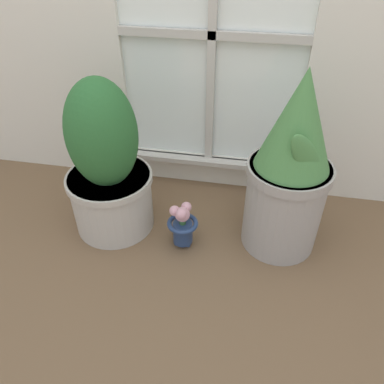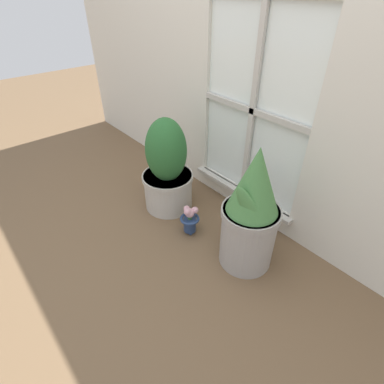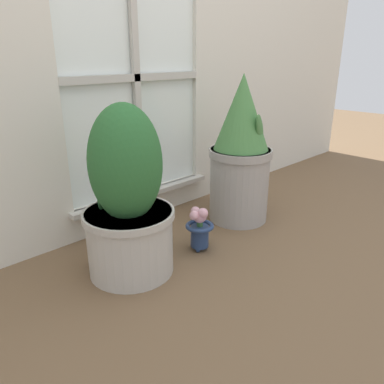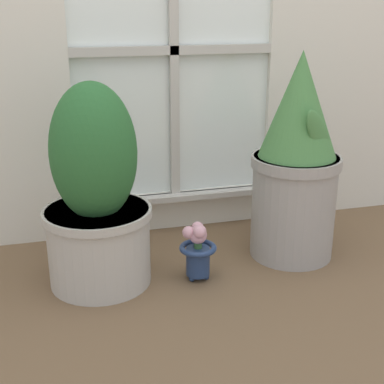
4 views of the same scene
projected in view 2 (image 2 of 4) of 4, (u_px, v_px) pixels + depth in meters
ground_plane at (182, 241)px, 2.00m from camera, size 10.00×10.00×0.00m
wall_with_window at (266, 15)px, 1.57m from camera, size 4.40×0.10×2.50m
potted_plant_left at (167, 170)px, 2.14m from camera, size 0.37×0.37×0.70m
potted_plant_right at (251, 213)px, 1.66m from camera, size 0.34×0.34×0.78m
flower_vase at (190, 219)px, 2.01m from camera, size 0.13×0.13×0.22m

